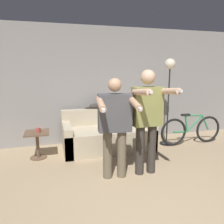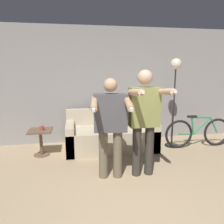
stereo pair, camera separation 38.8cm
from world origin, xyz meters
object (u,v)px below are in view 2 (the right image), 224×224
(cat, at_px, (102,105))
(cup, at_px, (42,128))
(couch, at_px, (111,136))
(person_left, at_px, (111,122))
(side_table, at_px, (41,137))
(floor_lamp, at_px, (175,79))
(person_right, at_px, (144,116))
(bicycle, at_px, (198,132))

(cat, bearing_deg, cup, -157.37)
(couch, height_order, person_left, person_left)
(couch, bearing_deg, side_table, -173.90)
(person_left, xyz_separation_m, floor_lamp, (1.57, 1.18, 0.57))
(person_left, distance_m, floor_lamp, 2.04)
(floor_lamp, height_order, cup, floor_lamp)
(person_left, distance_m, cup, 1.65)
(couch, height_order, person_right, person_right)
(couch, relative_size, person_left, 1.21)
(person_right, distance_m, cat, 1.69)
(couch, xyz_separation_m, person_right, (0.30, -1.28, 0.70))
(person_left, bearing_deg, person_right, 6.53)
(cat, height_order, cup, cat)
(floor_lamp, distance_m, bicycle, 1.26)
(person_right, bearing_deg, floor_lamp, 47.46)
(side_table, height_order, cup, cup)
(cup, bearing_deg, couch, 6.98)
(floor_lamp, distance_m, side_table, 2.97)
(side_table, relative_size, cup, 6.04)
(floor_lamp, bearing_deg, person_right, -131.40)
(side_table, distance_m, bicycle, 3.29)
(person_right, xyz_separation_m, floor_lamp, (1.04, 1.18, 0.49))
(couch, distance_m, bicycle, 1.89)
(floor_lamp, relative_size, bicycle, 1.25)
(cat, height_order, floor_lamp, floor_lamp)
(person_right, height_order, bicycle, person_right)
(couch, relative_size, cat, 3.92)
(cup, bearing_deg, floor_lamp, 1.40)
(cat, distance_m, bicycle, 2.17)
(floor_lamp, xyz_separation_m, bicycle, (0.53, -0.14, -1.14))
(person_left, relative_size, bicycle, 1.02)
(person_left, relative_size, cat, 3.25)
(couch, xyz_separation_m, side_table, (-1.41, -0.15, 0.09))
(couch, distance_m, side_table, 1.42)
(person_left, height_order, cat, person_left)
(couch, relative_size, side_table, 3.63)
(cup, height_order, bicycle, bicycle)
(person_right, bearing_deg, cup, 145.36)
(person_left, xyz_separation_m, side_table, (-1.19, 1.13, -0.53))
(person_right, xyz_separation_m, side_table, (-1.72, 1.13, -0.60))
(couch, distance_m, cat, 0.71)
(floor_lamp, bearing_deg, couch, 175.63)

